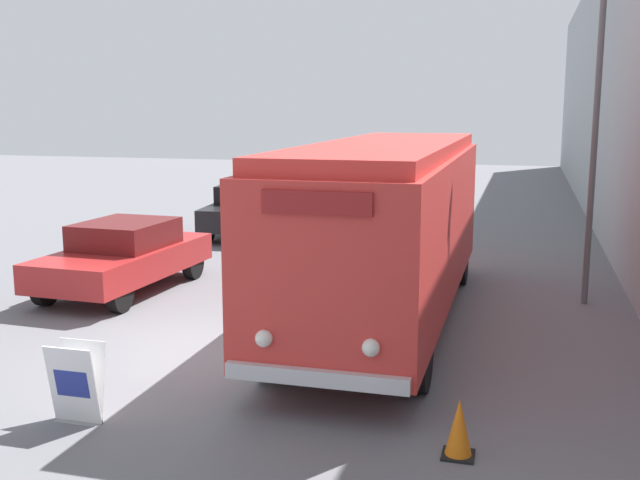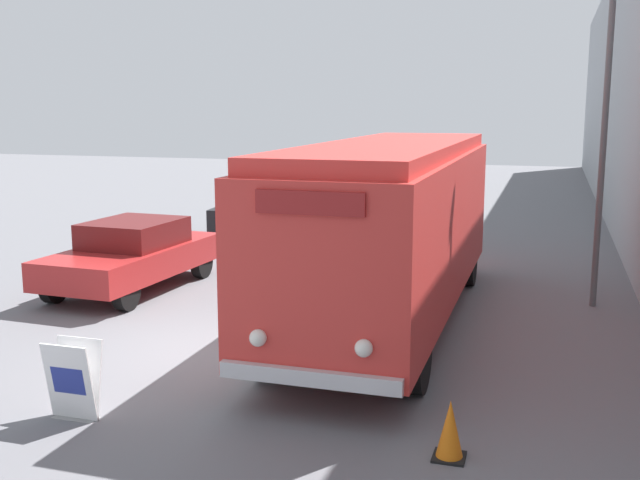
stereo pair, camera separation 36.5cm
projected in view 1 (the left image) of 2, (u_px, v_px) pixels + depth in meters
ground_plane at (216, 353)px, 11.85m from camera, size 80.00×80.00×0.00m
building_wall_right at (624, 85)px, 18.77m from camera, size 0.30×60.00×8.75m
vintage_bus at (387, 222)px, 13.29m from camera, size 2.44×9.43×3.23m
sign_board at (77, 384)px, 9.20m from camera, size 0.65×0.38×1.00m
streetlamp at (600, 53)px, 13.95m from camera, size 0.36×0.36×7.63m
parked_car_near at (124, 255)px, 15.69m from camera, size 2.14×4.44×1.47m
parked_car_mid at (248, 209)px, 22.65m from camera, size 2.30×4.53×1.52m
parked_car_far at (299, 188)px, 28.59m from camera, size 1.93×4.79×1.51m
parked_car_distant at (347, 170)px, 35.94m from camera, size 2.09×4.30×1.53m
traffic_cone at (459, 428)px, 8.30m from camera, size 0.36×0.36×0.68m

